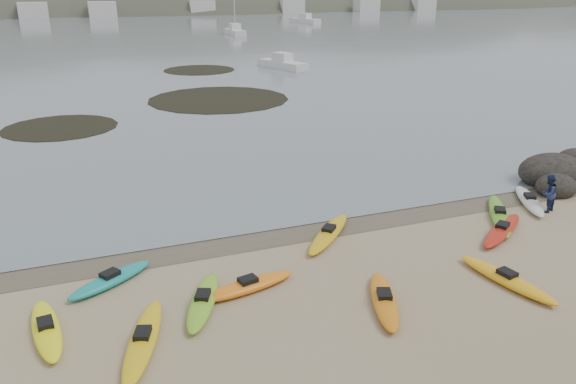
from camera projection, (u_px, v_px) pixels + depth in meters
name	position (u px, v px, depth m)	size (l,w,h in m)	color
ground	(288.00, 228.00, 21.70)	(600.00, 600.00, 0.00)	tan
wet_sand	(291.00, 231.00, 21.44)	(60.00, 60.00, 0.00)	brown
water	(76.00, 0.00, 283.80)	(1200.00, 1200.00, 0.00)	slate
kayaks	(349.00, 263.00, 18.68)	(20.82, 8.68, 0.34)	#63B223
person_east	(548.00, 193.00, 23.00)	(0.78, 0.61, 1.60)	navy
rock_cluster	(565.00, 178.00, 26.62)	(5.15, 3.76, 1.67)	black
kelp_mats	(185.00, 95.00, 46.95)	(21.46, 29.14, 0.04)	black
moored_boats	(130.00, 35.00, 93.62)	(97.89, 72.60, 1.17)	silver
far_hills	(200.00, 52.00, 210.00)	(550.00, 135.00, 80.00)	#384235
far_town	(114.00, 9.00, 149.69)	(199.00, 5.00, 4.00)	beige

